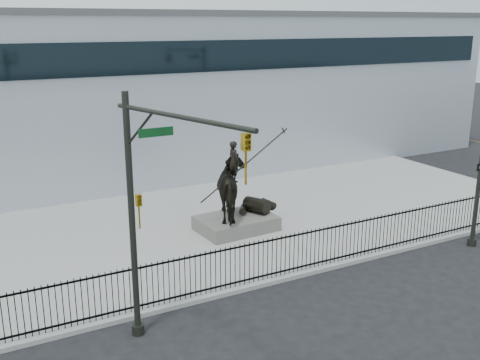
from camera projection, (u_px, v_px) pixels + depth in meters
name	position (u px, v px, depth m)	size (l,w,h in m)	color
ground	(336.00, 285.00, 19.28)	(120.00, 120.00, 0.00)	black
plaza	(239.00, 221.00, 25.18)	(30.00, 12.00, 0.15)	#999996
building	(140.00, 92.00, 34.98)	(44.00, 14.00, 9.00)	#B4B9C4
picket_fence	(315.00, 248.00, 20.09)	(22.10, 0.10, 1.50)	black
statue_plinth	(236.00, 223.00, 23.86)	(3.18, 2.18, 0.60)	#514E4A
equestrian_statue	(237.00, 188.00, 23.47)	(4.07, 2.62, 3.45)	black
traffic_signal_left	(150.00, 209.00, 14.56)	(1.52, 4.84, 7.00)	black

